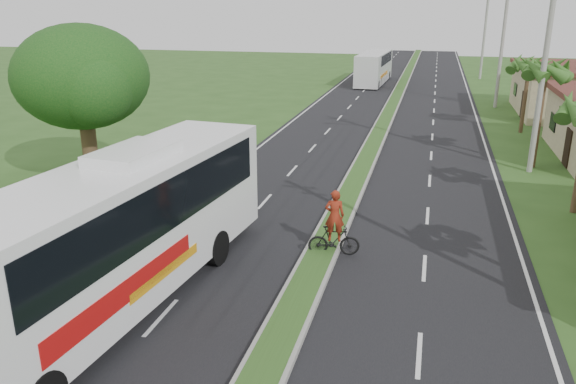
# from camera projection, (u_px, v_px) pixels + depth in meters

# --- Properties ---
(ground) EXTENTS (180.00, 180.00, 0.00)m
(ground) POSITION_uv_depth(u_px,v_px,m) (283.00, 336.00, 14.73)
(ground) COLOR #2D501D
(ground) RESTS_ON ground
(road_asphalt) EXTENTS (14.00, 160.00, 0.02)m
(road_asphalt) POSITION_uv_depth(u_px,v_px,m) (370.00, 152.00, 33.10)
(road_asphalt) COLOR black
(road_asphalt) RESTS_ON ground
(median_strip) EXTENTS (1.20, 160.00, 0.18)m
(median_strip) POSITION_uv_depth(u_px,v_px,m) (370.00, 151.00, 33.07)
(median_strip) COLOR gray
(median_strip) RESTS_ON ground
(lane_edge_left) EXTENTS (0.12, 160.00, 0.01)m
(lane_edge_left) POSITION_uv_depth(u_px,v_px,m) (262.00, 145.00, 34.69)
(lane_edge_left) COLOR silver
(lane_edge_left) RESTS_ON ground
(lane_edge_right) EXTENTS (0.12, 160.00, 0.01)m
(lane_edge_right) POSITION_uv_depth(u_px,v_px,m) (490.00, 160.00, 31.51)
(lane_edge_right) COLOR silver
(lane_edge_right) RESTS_ON ground
(shop_far) EXTENTS (8.60, 11.60, 3.82)m
(shop_far) POSITION_uv_depth(u_px,v_px,m) (574.00, 90.00, 43.87)
(shop_far) COLOR tan
(shop_far) RESTS_ON ground
(palm_verge_c) EXTENTS (2.40, 2.40, 5.85)m
(palm_verge_c) POSITION_uv_depth(u_px,v_px,m) (546.00, 70.00, 28.48)
(palm_verge_c) COLOR #473321
(palm_verge_c) RESTS_ON ground
(palm_verge_d) EXTENTS (2.40, 2.40, 5.25)m
(palm_verge_d) POSITION_uv_depth(u_px,v_px,m) (529.00, 64.00, 36.80)
(palm_verge_d) COLOR #473321
(palm_verge_d) RESTS_ON ground
(shade_tree) EXTENTS (6.30, 6.00, 7.54)m
(shade_tree) POSITION_uv_depth(u_px,v_px,m) (80.00, 81.00, 25.21)
(shade_tree) COLOR #473321
(shade_tree) RESTS_ON ground
(utility_pole_b) EXTENTS (3.20, 0.28, 12.00)m
(utility_pole_b) POSITION_uv_depth(u_px,v_px,m) (546.00, 48.00, 27.28)
(utility_pole_b) COLOR gray
(utility_pole_b) RESTS_ON ground
(utility_pole_c) EXTENTS (1.60, 0.28, 11.00)m
(utility_pole_c) POSITION_uv_depth(u_px,v_px,m) (503.00, 38.00, 45.82)
(utility_pole_c) COLOR gray
(utility_pole_c) RESTS_ON ground
(utility_pole_d) EXTENTS (1.60, 0.28, 10.50)m
(utility_pole_d) POSITION_uv_depth(u_px,v_px,m) (485.00, 31.00, 64.27)
(utility_pole_d) COLOR gray
(utility_pole_d) RESTS_ON ground
(coach_bus_main) EXTENTS (4.10, 13.90, 4.43)m
(coach_bus_main) POSITION_uv_depth(u_px,v_px,m) (112.00, 230.00, 15.26)
(coach_bus_main) COLOR white
(coach_bus_main) RESTS_ON ground
(coach_bus_far) EXTENTS (2.95, 11.58, 3.35)m
(coach_bus_far) POSITION_uv_depth(u_px,v_px,m) (374.00, 66.00, 61.65)
(coach_bus_far) COLOR silver
(coach_bus_far) RESTS_ON ground
(motorcyclist) EXTENTS (1.84, 0.84, 2.38)m
(motorcyclist) POSITION_uv_depth(u_px,v_px,m) (334.00, 232.00, 19.20)
(motorcyclist) COLOR black
(motorcyclist) RESTS_ON ground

